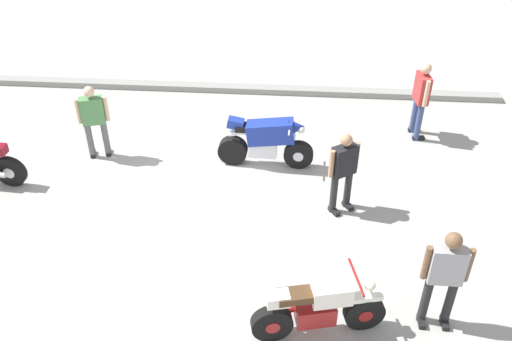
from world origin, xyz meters
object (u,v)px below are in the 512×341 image
(motorcycle_cream_vintage, at_px, (318,309))
(person_in_gray_shirt, at_px, (445,274))
(motorcycle_blue_sportbike, at_px, (266,140))
(person_in_green_shirt, at_px, (94,118))
(person_in_red_shirt, at_px, (421,95))
(person_in_black_shirt, at_px, (343,168))

(motorcycle_cream_vintage, distance_m, person_in_gray_shirt, 1.82)
(motorcycle_blue_sportbike, distance_m, person_in_gray_shirt, 4.72)
(person_in_green_shirt, bearing_deg, person_in_gray_shirt, -138.71)
(person_in_gray_shirt, xyz_separation_m, person_in_green_shirt, (-6.21, 3.91, -0.06))
(person_in_red_shirt, bearing_deg, motorcycle_cream_vintage, -118.97)
(person_in_black_shirt, distance_m, person_in_green_shirt, 5.14)
(person_in_gray_shirt, relative_size, person_in_red_shirt, 0.98)
(motorcycle_blue_sportbike, xyz_separation_m, person_in_black_shirt, (1.45, -1.32, 0.32))
(motorcycle_cream_vintage, relative_size, person_in_black_shirt, 1.20)
(person_in_green_shirt, bearing_deg, person_in_black_shirt, -122.06)
(person_in_red_shirt, bearing_deg, person_in_gray_shirt, -102.72)
(motorcycle_blue_sportbike, relative_size, person_in_gray_shirt, 1.14)
(person_in_red_shirt, bearing_deg, person_in_green_shirt, -175.98)
(motorcycle_blue_sportbike, distance_m, person_in_black_shirt, 1.98)
(person_in_black_shirt, bearing_deg, person_in_red_shirt, 113.07)
(person_in_red_shirt, height_order, person_in_black_shirt, person_in_red_shirt)
(person_in_red_shirt, bearing_deg, person_in_black_shirt, -130.44)
(person_in_gray_shirt, height_order, person_in_black_shirt, person_in_gray_shirt)
(person_in_gray_shirt, xyz_separation_m, person_in_red_shirt, (0.52, 5.23, 0.02))
(motorcycle_blue_sportbike, xyz_separation_m, person_in_red_shirt, (3.23, 1.38, 0.41))
(motorcycle_cream_vintage, xyz_separation_m, person_in_red_shirt, (2.24, 5.56, 0.52))
(motorcycle_blue_sportbike, bearing_deg, person_in_red_shirt, 25.77)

